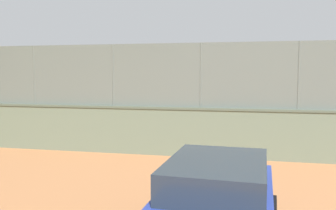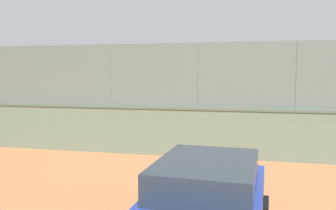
% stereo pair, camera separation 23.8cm
% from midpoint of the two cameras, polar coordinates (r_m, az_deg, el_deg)
% --- Properties ---
extents(ground_plane, '(260.00, 260.00, 0.00)m').
position_cam_midpoint_polar(ground_plane, '(24.53, 3.20, -1.71)').
color(ground_plane, '#B27247').
extents(perimeter_wall, '(23.01, 0.71, 1.74)m').
position_cam_midpoint_polar(perimeter_wall, '(12.71, -1.77, -4.13)').
color(perimeter_wall, slate).
rests_on(perimeter_wall, ground_plane).
extents(fence_panel_on_wall, '(22.62, 0.38, 2.24)m').
position_cam_midpoint_polar(fence_panel_on_wall, '(12.55, -1.79, 4.86)').
color(fence_panel_on_wall, slate).
rests_on(fence_panel_on_wall, perimeter_wall).
extents(player_foreground_swinging, '(0.73, 1.13, 1.68)m').
position_cam_midpoint_polar(player_foreground_swinging, '(23.24, 11.83, 0.28)').
color(player_foreground_swinging, black).
rests_on(player_foreground_swinging, ground_plane).
extents(player_near_wall_returning, '(1.25, 0.80, 1.73)m').
position_cam_midpoint_polar(player_near_wall_returning, '(22.54, -8.42, 0.26)').
color(player_near_wall_returning, '#B2B2B2').
rests_on(player_near_wall_returning, ground_plane).
extents(sports_ball, '(0.20, 0.20, 0.20)m').
position_cam_midpoint_polar(sports_ball, '(21.19, 9.19, 1.18)').
color(sports_ball, '#3399D8').
extents(spare_ball_by_wall, '(0.10, 0.10, 0.10)m').
position_cam_midpoint_polar(spare_ball_by_wall, '(13.33, 19.61, -7.61)').
color(spare_ball_by_wall, yellow).
rests_on(spare_ball_by_wall, ground_plane).
extents(courtside_bench, '(1.61, 0.40, 0.87)m').
position_cam_midpoint_polar(courtside_bench, '(14.18, 11.64, -4.97)').
color(courtside_bench, brown).
rests_on(courtside_bench, ground_plane).
extents(parked_car_blue, '(2.21, 4.02, 1.53)m').
position_cam_midpoint_polar(parked_car_blue, '(5.89, 7.24, -16.03)').
color(parked_car_blue, '#23389E').
rests_on(parked_car_blue, ground_plane).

